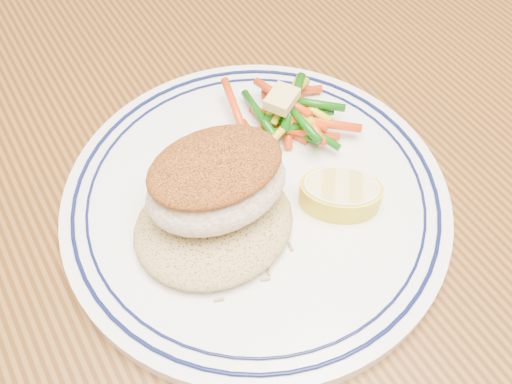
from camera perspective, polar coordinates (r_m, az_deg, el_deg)
The scene contains 7 objects.
dining_table at distance 0.51m, azimuth -0.32°, elevation -10.98°, with size 1.50×0.90×0.75m.
plate at distance 0.44m, azimuth 0.00°, elevation -0.80°, with size 0.30×0.30×0.02m.
rice_pilaf at distance 0.41m, azimuth -4.26°, elevation -3.01°, with size 0.12×0.10×0.02m, color #A58B52.
fish_fillet at distance 0.39m, azimuth -3.98°, elevation 1.10°, with size 0.11×0.08×0.05m.
vegetable_pile at distance 0.47m, azimuth 3.20°, elevation 7.60°, with size 0.11×0.11×0.03m.
butter_pat at distance 0.46m, azimuth 2.61°, elevation 9.29°, with size 0.03×0.02×0.01m, color #E9CD72.
lemon_wedge at distance 0.43m, azimuth 8.44°, elevation -0.14°, with size 0.08×0.08×0.02m.
Camera 1 is at (-0.11, -0.19, 1.12)m, focal length 40.00 mm.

